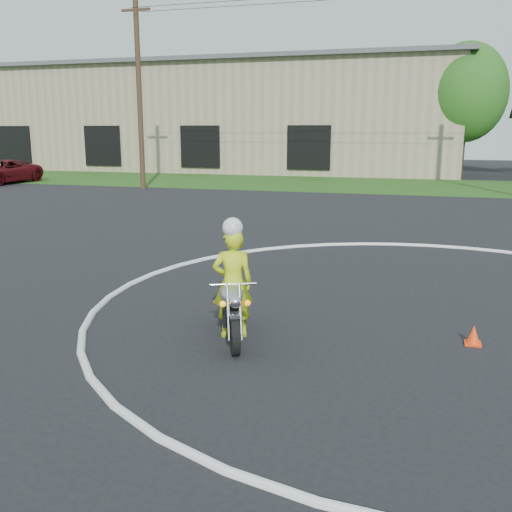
# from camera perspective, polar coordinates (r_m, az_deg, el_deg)

# --- Properties ---
(ground) EXTENTS (120.00, 120.00, 0.00)m
(ground) POSITION_cam_1_polar(r_m,az_deg,el_deg) (7.89, 17.06, -11.68)
(ground) COLOR black
(ground) RESTS_ON ground
(grass_strip) EXTENTS (120.00, 10.00, 0.02)m
(grass_strip) POSITION_cam_1_polar(r_m,az_deg,el_deg) (34.38, 16.87, 6.68)
(grass_strip) COLOR #1E4714
(grass_strip) RESTS_ON ground
(primary_motorcycle) EXTENTS (0.94, 1.81, 1.02)m
(primary_motorcycle) POSITION_cam_1_polar(r_m,az_deg,el_deg) (8.75, -2.48, -5.25)
(primary_motorcycle) COLOR black
(primary_motorcycle) RESTS_ON ground
(rider_primary_grp) EXTENTS (0.73, 0.62, 1.88)m
(rider_primary_grp) POSITION_cam_1_polar(r_m,az_deg,el_deg) (8.76, -2.34, -2.40)
(rider_primary_grp) COLOR #BED616
(rider_primary_grp) RESTS_ON ground
(pickup_grp) EXTENTS (2.61, 5.18, 1.41)m
(pickup_grp) POSITION_cam_1_polar(r_m,az_deg,el_deg) (37.99, -24.07, 7.69)
(pickup_grp) COLOR #51090F
(pickup_grp) RESTS_ON ground
(warehouse) EXTENTS (41.00, 17.00, 8.30)m
(warehouse) POSITION_cam_1_polar(r_m,az_deg,el_deg) (50.47, -4.31, 13.57)
(warehouse) COLOR tan
(warehouse) RESTS_ON ground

